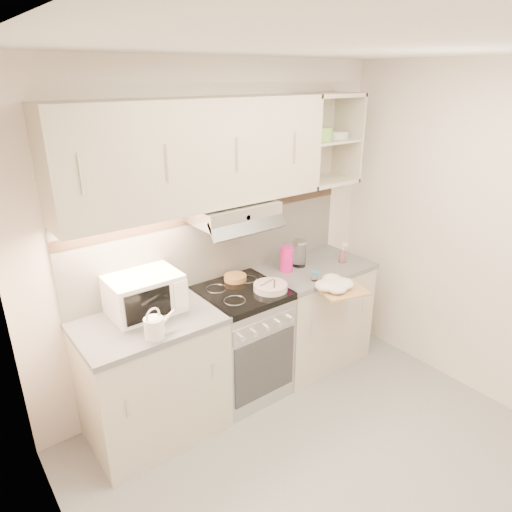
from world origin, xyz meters
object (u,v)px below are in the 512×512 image
(plate_stack, at_px, (270,287))
(cutting_board, at_px, (341,290))
(electric_range, at_px, (242,341))
(spray_bottle, at_px, (343,254))
(pink_pitcher, at_px, (287,259))
(glass_jar, at_px, (299,253))
(microwave, at_px, (144,294))
(watering_can, at_px, (155,326))

(plate_stack, distance_m, cutting_board, 0.54)
(plate_stack, xyz_separation_m, cutting_board, (0.47, -0.27, -0.05))
(electric_range, relative_size, spray_bottle, 4.97)
(pink_pitcher, xyz_separation_m, cutting_board, (0.14, -0.47, -0.13))
(electric_range, xyz_separation_m, glass_jar, (0.65, 0.08, 0.56))
(microwave, height_order, spray_bottle, microwave)
(glass_jar, relative_size, cutting_board, 0.65)
(pink_pitcher, relative_size, glass_jar, 0.94)
(cutting_board, bearing_deg, pink_pitcher, 121.92)
(pink_pitcher, distance_m, spray_bottle, 0.52)
(microwave, bearing_deg, watering_can, -105.05)
(cutting_board, bearing_deg, watering_can, -172.48)
(cutting_board, bearing_deg, spray_bottle, 57.20)
(microwave, bearing_deg, spray_bottle, -6.95)
(plate_stack, bearing_deg, watering_can, -175.15)
(spray_bottle, bearing_deg, glass_jar, 151.68)
(microwave, relative_size, spray_bottle, 2.57)
(plate_stack, relative_size, glass_jar, 1.14)
(glass_jar, bearing_deg, pink_pitcher, -174.08)
(plate_stack, height_order, cutting_board, plate_stack)
(glass_jar, height_order, spray_bottle, glass_jar)
(microwave, bearing_deg, cutting_board, -21.54)
(watering_can, relative_size, plate_stack, 0.93)
(watering_can, distance_m, glass_jar, 1.47)
(watering_can, xyz_separation_m, spray_bottle, (1.79, 0.13, -0.00))
(cutting_board, bearing_deg, electric_range, 162.43)
(electric_range, xyz_separation_m, plate_stack, (0.17, -0.14, 0.47))
(watering_can, bearing_deg, plate_stack, -9.64)
(watering_can, relative_size, spray_bottle, 1.29)
(watering_can, xyz_separation_m, plate_stack, (0.96, 0.08, -0.05))
(watering_can, height_order, cutting_board, watering_can)
(glass_jar, distance_m, spray_bottle, 0.39)
(microwave, distance_m, cutting_board, 1.45)
(electric_range, relative_size, glass_jar, 4.07)
(electric_range, distance_m, plate_stack, 0.52)
(plate_stack, relative_size, spray_bottle, 1.39)
(microwave, distance_m, watering_can, 0.35)
(watering_can, distance_m, plate_stack, 0.97)
(electric_range, bearing_deg, watering_can, -164.60)
(spray_bottle, bearing_deg, pink_pitcher, 160.30)
(electric_range, xyz_separation_m, pink_pitcher, (0.50, 0.06, 0.55))
(pink_pitcher, bearing_deg, glass_jar, -11.95)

